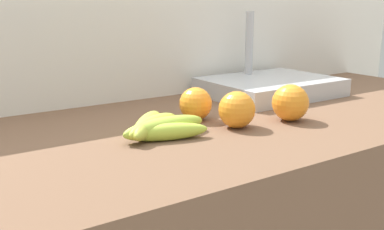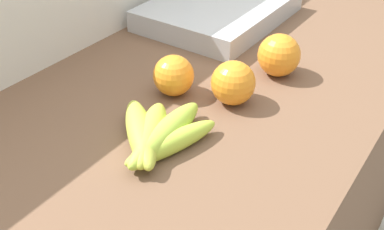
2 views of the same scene
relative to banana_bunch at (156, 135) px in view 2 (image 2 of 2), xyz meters
name	(u,v)px [view 2 (image 2 of 2)]	position (x,y,z in m)	size (l,w,h in m)	color
wall_back	(79,158)	(0.13, 0.37, -0.32)	(2.19, 0.06, 1.30)	silver
banana_bunch	(156,135)	(0.00, 0.00, 0.00)	(0.19, 0.17, 0.04)	#B2CE3F
orange_back_right	(279,55)	(0.31, -0.06, 0.02)	(0.08, 0.08, 0.08)	orange
orange_far_right	(174,76)	(0.14, 0.07, 0.02)	(0.08, 0.08, 0.08)	orange
orange_center	(233,83)	(0.17, -0.03, 0.02)	(0.08, 0.08, 0.08)	orange
sink_basin	(218,9)	(0.47, 0.18, 0.01)	(0.36, 0.28, 0.24)	#B7BABF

